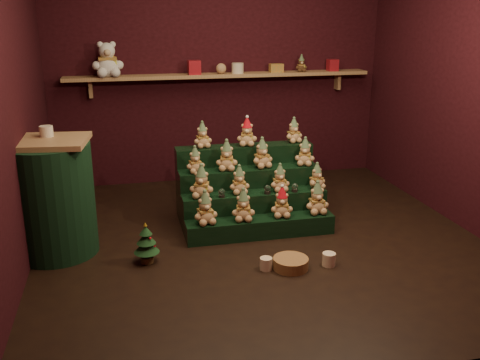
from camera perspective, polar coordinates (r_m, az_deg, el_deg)
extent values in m
plane|color=black|center=(4.97, 2.27, -6.42)|extent=(4.00, 4.00, 0.00)
cube|color=black|center=(6.57, -2.33, 12.14)|extent=(4.00, 0.10, 2.80)
cube|color=black|center=(2.70, 14.03, 3.68)|extent=(4.00, 0.10, 2.80)
cube|color=black|center=(4.51, -23.84, 8.16)|extent=(0.10, 4.00, 2.80)
cube|color=black|center=(5.49, 23.90, 9.60)|extent=(0.10, 4.00, 2.80)
cube|color=tan|center=(6.41, -2.01, 11.11)|extent=(3.60, 0.26, 0.04)
cube|color=tan|center=(6.38, -15.65, 9.37)|extent=(0.04, 0.12, 0.20)
cube|color=tan|center=(6.93, 10.36, 10.33)|extent=(0.04, 0.12, 0.20)
cube|color=black|center=(5.02, 2.18, -5.06)|extent=(1.40, 0.22, 0.18)
cube|color=black|center=(5.19, 1.56, -3.23)|extent=(1.40, 0.22, 0.36)
cube|color=black|center=(5.36, 0.98, -1.51)|extent=(1.40, 0.22, 0.54)
cube|color=black|center=(5.53, 0.44, 0.10)|extent=(1.40, 0.22, 0.72)
cylinder|color=black|center=(5.00, -1.95, -1.71)|extent=(0.06, 0.06, 0.02)
sphere|color=white|center=(4.98, -1.96, -1.27)|extent=(0.06, 0.06, 0.06)
cylinder|color=black|center=(5.09, 2.94, -1.34)|extent=(0.06, 0.06, 0.02)
sphere|color=white|center=(5.08, 2.94, -0.89)|extent=(0.06, 0.06, 0.06)
cylinder|color=black|center=(5.17, 5.85, -1.12)|extent=(0.06, 0.06, 0.02)
sphere|color=white|center=(5.16, 5.87, -0.69)|extent=(0.06, 0.06, 0.06)
cube|color=tan|center=(4.69, -20.01, 3.86)|extent=(0.73, 0.63, 0.04)
cylinder|color=black|center=(4.83, -19.39, -2.00)|extent=(0.71, 0.71, 0.97)
cylinder|color=beige|center=(4.78, -19.96, 4.92)|extent=(0.11, 0.11, 0.09)
cylinder|color=#49331A|center=(4.61, -9.86, -8.35)|extent=(0.11, 0.11, 0.05)
cone|color=#133515|center=(4.56, -9.94, -6.96)|extent=(0.21, 0.21, 0.11)
cone|color=#133515|center=(4.53, -9.99, -6.10)|extent=(0.16, 0.16, 0.10)
cone|color=#133515|center=(4.50, -10.04, -5.28)|extent=(0.11, 0.11, 0.07)
cone|color=gold|center=(4.48, -10.08, -4.65)|extent=(0.03, 0.03, 0.03)
cylinder|color=beige|center=(4.42, 2.79, -8.91)|extent=(0.10, 0.10, 0.10)
cylinder|color=beige|center=(4.54, 9.46, -8.35)|extent=(0.11, 0.11, 0.11)
cylinder|color=#9F6E40|center=(4.46, 5.43, -8.84)|extent=(0.39, 0.39, 0.09)
cube|color=#AB1A25|center=(6.32, -4.90, 11.88)|extent=(0.14, 0.14, 0.16)
cylinder|color=beige|center=(6.42, -0.26, 11.85)|extent=(0.14, 0.14, 0.12)
cube|color=#AB1A25|center=(6.78, 9.84, 11.99)|extent=(0.12, 0.12, 0.14)
sphere|color=tan|center=(6.38, -2.03, 11.80)|extent=(0.12, 0.12, 0.12)
cube|color=orange|center=(6.54, 3.89, 11.83)|extent=(0.16, 0.10, 0.10)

